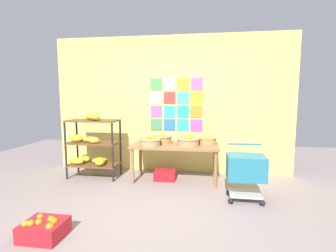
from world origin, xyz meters
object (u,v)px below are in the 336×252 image
(banana_shelf_unit, at_px, (92,144))
(fruit_basket_right, at_px, (188,141))
(fruit_basket_left, at_px, (207,140))
(shopping_cart, at_px, (246,169))
(fruit_basket_back_right, at_px, (150,142))
(display_table, at_px, (175,149))
(fruit_basket_back_left, at_px, (163,139))
(produce_crate_under_table, at_px, (165,175))
(orange_crate_foreground, at_px, (44,229))

(banana_shelf_unit, height_order, fruit_basket_right, banana_shelf_unit)
(fruit_basket_left, xyz_separation_m, shopping_cart, (0.56, -0.83, -0.26))
(fruit_basket_right, relative_size, fruit_basket_back_right, 1.05)
(display_table, height_order, fruit_basket_back_left, fruit_basket_back_left)
(fruit_basket_right, distance_m, produce_crate_under_table, 0.78)
(fruit_basket_left, xyz_separation_m, orange_crate_foreground, (-1.74, -2.16, -0.63))
(fruit_basket_right, relative_size, fruit_basket_left, 1.16)
(display_table, distance_m, orange_crate_foreground, 2.40)
(fruit_basket_left, bearing_deg, produce_crate_under_table, -171.58)
(fruit_basket_back_left, bearing_deg, shopping_cart, -31.50)
(fruit_basket_right, bearing_deg, shopping_cart, -36.69)
(banana_shelf_unit, height_order, display_table, banana_shelf_unit)
(produce_crate_under_table, height_order, orange_crate_foreground, orange_crate_foreground)
(banana_shelf_unit, distance_m, fruit_basket_back_left, 1.34)
(fruit_basket_right, bearing_deg, fruit_basket_back_left, 159.87)
(display_table, bearing_deg, shopping_cart, -32.18)
(display_table, height_order, orange_crate_foreground, display_table)
(display_table, bearing_deg, produce_crate_under_table, 174.33)
(banana_shelf_unit, bearing_deg, fruit_basket_right, -0.57)
(fruit_basket_back_right, relative_size, produce_crate_under_table, 0.99)
(fruit_basket_left, bearing_deg, banana_shelf_unit, -175.72)
(orange_crate_foreground, bearing_deg, fruit_basket_back_left, 66.53)
(banana_shelf_unit, height_order, shopping_cart, banana_shelf_unit)
(fruit_basket_left, relative_size, produce_crate_under_table, 0.90)
(fruit_basket_left, height_order, shopping_cart, fruit_basket_left)
(display_table, distance_m, fruit_basket_back_left, 0.31)
(display_table, bearing_deg, fruit_basket_back_right, -160.55)
(shopping_cart, bearing_deg, fruit_basket_back_left, 160.29)
(banana_shelf_unit, distance_m, shopping_cart, 2.77)
(fruit_basket_left, relative_size, orange_crate_foreground, 0.80)
(fruit_basket_back_left, bearing_deg, fruit_basket_left, 0.22)
(fruit_basket_back_left, distance_m, shopping_cart, 1.61)
(fruit_basket_right, distance_m, shopping_cart, 1.13)
(banana_shelf_unit, bearing_deg, shopping_cart, -14.12)
(fruit_basket_right, bearing_deg, display_table, 168.58)
(banana_shelf_unit, xyz_separation_m, display_table, (1.56, 0.03, -0.06))
(produce_crate_under_table, distance_m, shopping_cart, 1.54)
(fruit_basket_back_left, height_order, fruit_basket_left, fruit_basket_back_left)
(orange_crate_foreground, bearing_deg, produce_crate_under_table, 64.23)
(fruit_basket_back_right, bearing_deg, shopping_cart, -19.83)
(fruit_basket_right, height_order, fruit_basket_back_right, fruit_basket_right)
(fruit_basket_back_left, relative_size, shopping_cart, 0.41)
(fruit_basket_back_left, xyz_separation_m, produce_crate_under_table, (0.05, -0.11, -0.65))
(fruit_basket_back_left, xyz_separation_m, fruit_basket_left, (0.80, 0.00, -0.00))
(fruit_basket_back_left, xyz_separation_m, orange_crate_foreground, (-0.94, -2.16, -0.64))
(banana_shelf_unit, relative_size, display_table, 0.79)
(banana_shelf_unit, relative_size, fruit_basket_right, 3.07)
(fruit_basket_back_left, height_order, produce_crate_under_table, fruit_basket_back_left)
(banana_shelf_unit, distance_m, orange_crate_foreground, 2.11)
(produce_crate_under_table, xyz_separation_m, orange_crate_foreground, (-0.99, -2.05, 0.01))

